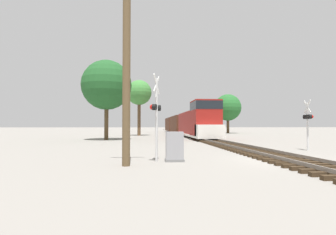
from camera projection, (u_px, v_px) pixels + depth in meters
ground_plane at (285, 161)px, 12.84m from camera, size 400.00×400.00×0.00m
rail_track_bed at (285, 158)px, 12.84m from camera, size 2.60×160.00×0.31m
freight_train at (182, 124)px, 49.97m from camera, size 3.00×47.77×4.58m
crossing_signal_near at (156, 111)px, 12.71m from camera, size 0.59×1.00×4.20m
crossing_signal_far at (308, 119)px, 18.15m from camera, size 0.42×1.01×3.49m
relay_cabinet at (175, 147)px, 12.59m from camera, size 0.91×0.60×1.43m
utility_pole at (127, 50)px, 11.32m from camera, size 1.80×0.34×9.80m
tree_far_right at (107, 85)px, 31.05m from camera, size 5.90×5.90×9.47m
tree_mid_background at (139, 93)px, 43.92m from camera, size 4.18×4.18×9.32m
tree_deep_background at (228, 108)px, 56.81m from camera, size 5.75×5.75×8.46m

